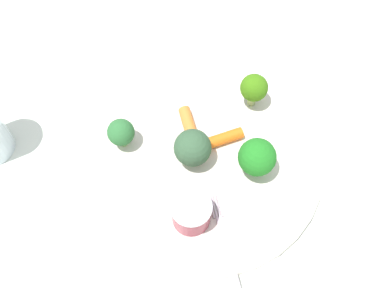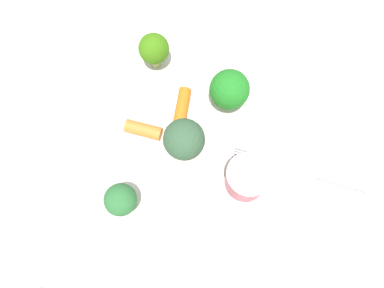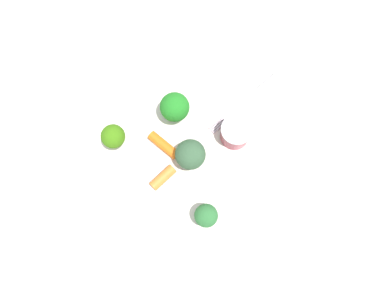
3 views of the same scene
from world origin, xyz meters
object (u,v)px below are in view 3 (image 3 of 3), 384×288
at_px(broccoli_floret_1, 190,155).
at_px(carrot_stick_1, 164,145).
at_px(broccoli_floret_0, 175,107).
at_px(sauce_cup, 235,133).
at_px(broccoli_floret_2, 113,137).
at_px(plate, 183,156).
at_px(carrot_stick_0, 163,177).
at_px(fork, 246,101).
at_px(broccoli_floret_3, 206,216).

relative_size(broccoli_floret_1, carrot_stick_1, 0.99).
relative_size(broccoli_floret_0, carrot_stick_1, 1.07).
bearing_deg(sauce_cup, broccoli_floret_2, -116.25).
height_order(plate, broccoli_floret_2, broccoli_floret_2).
bearing_deg(plate, broccoli_floret_2, -130.36).
xyz_separation_m(plate, carrot_stick_0, (0.02, -0.05, 0.01)).
distance_m(sauce_cup, carrot_stick_1, 0.11).
distance_m(plate, broccoli_floret_1, 0.04).
height_order(plate, fork, fork).
bearing_deg(broccoli_floret_3, sauce_cup, 130.33).
bearing_deg(carrot_stick_0, broccoli_floret_3, 18.27).
xyz_separation_m(broccoli_floret_3, fork, (-0.13, 0.15, -0.03)).
distance_m(broccoli_floret_2, fork, 0.22).
bearing_deg(broccoli_floret_2, carrot_stick_0, 22.77).
distance_m(plate, broccoli_floret_2, 0.11).
xyz_separation_m(broccoli_floret_1, carrot_stick_1, (-0.04, -0.03, -0.02)).
distance_m(sauce_cup, fork, 0.07).
bearing_deg(broccoli_floret_1, fork, 107.97).
bearing_deg(broccoli_floret_2, fork, 79.71).
height_order(plate, broccoli_floret_0, broccoli_floret_0).
relative_size(plate, broccoli_floret_0, 5.43).
xyz_separation_m(broccoli_floret_2, fork, (0.04, 0.22, -0.03)).
bearing_deg(fork, carrot_stick_0, -75.21).
relative_size(broccoli_floret_2, fork, 0.33).
relative_size(broccoli_floret_0, broccoli_floret_2, 1.09).
relative_size(plate, broccoli_floret_1, 5.84).
height_order(broccoli_floret_2, fork, broccoli_floret_2).
bearing_deg(carrot_stick_0, carrot_stick_1, 150.54).
bearing_deg(carrot_stick_0, broccoli_floret_1, 96.56).
xyz_separation_m(broccoli_floret_0, fork, (0.04, 0.11, -0.03)).
relative_size(plate, fork, 1.92).
bearing_deg(plate, sauce_cup, 81.19).
xyz_separation_m(plate, carrot_stick_1, (-0.03, -0.02, 0.01)).
relative_size(broccoli_floret_2, carrot_stick_0, 1.23).
height_order(broccoli_floret_0, broccoli_floret_2, broccoli_floret_0).
bearing_deg(broccoli_floret_1, sauce_cup, 88.76).
bearing_deg(broccoli_floret_2, sauce_cup, 63.75).
relative_size(carrot_stick_0, carrot_stick_1, 0.80).
relative_size(broccoli_floret_0, broccoli_floret_3, 1.29).
height_order(plate, sauce_cup, sauce_cup).
bearing_deg(broccoli_floret_0, sauce_cup, 39.10).
bearing_deg(carrot_stick_0, fork, 104.79).
xyz_separation_m(sauce_cup, carrot_stick_1, (-0.04, -0.11, -0.01)).
xyz_separation_m(broccoli_floret_2, carrot_stick_0, (0.09, 0.04, -0.03)).
bearing_deg(carrot_stick_1, broccoli_floret_1, 34.07).
height_order(broccoli_floret_3, carrot_stick_1, broccoli_floret_3).
bearing_deg(broccoli_floret_0, broccoli_floret_3, -13.40).
height_order(sauce_cup, broccoli_floret_1, broccoli_floret_1).
bearing_deg(plate, fork, 102.52).
distance_m(plate, carrot_stick_0, 0.05).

